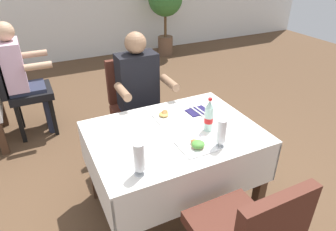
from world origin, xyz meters
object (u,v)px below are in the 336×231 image
at_px(seated_diner_far, 140,93).
at_px(cola_bottle_primary, 209,116).
at_px(main_dining_table, 174,150).
at_px(napkin_cutlery_set, 198,111).
at_px(plate_far_diner, 166,114).
at_px(background_chair_right, 20,89).
at_px(chair_far_diner_seat, 135,104).
at_px(plate_near_camera, 197,145).
at_px(beer_glass_middle, 221,133).
at_px(beer_glass_left, 139,159).
at_px(background_patron, 22,74).
at_px(potted_plant_corner, 165,4).

height_order(seated_diner_far, cola_bottle_primary, seated_diner_far).
bearing_deg(main_dining_table, napkin_cutlery_set, 30.62).
relative_size(seated_diner_far, plate_far_diner, 5.66).
height_order(napkin_cutlery_set, background_chair_right, background_chair_right).
height_order(chair_far_diner_seat, plate_near_camera, chair_far_diner_seat).
bearing_deg(beer_glass_middle, cola_bottle_primary, 80.11).
distance_m(chair_far_diner_seat, beer_glass_left, 1.25).
relative_size(seated_diner_far, background_chair_right, 1.30).
relative_size(napkin_cutlery_set, background_patron, 0.15).
xyz_separation_m(main_dining_table, background_chair_right, (-0.98, 1.72, -0.01)).
xyz_separation_m(seated_diner_far, beer_glass_middle, (0.17, -1.02, 0.12)).
xyz_separation_m(cola_bottle_primary, background_chair_right, (-1.21, 1.80, -0.28)).
bearing_deg(beer_glass_middle, background_chair_right, 120.25).
distance_m(seated_diner_far, cola_bottle_primary, 0.85).
distance_m(chair_far_diner_seat, plate_far_diner, 0.63).
xyz_separation_m(plate_near_camera, beer_glass_left, (-0.43, -0.08, 0.09)).
bearing_deg(potted_plant_corner, beer_glass_middle, -110.50).
xyz_separation_m(plate_far_diner, potted_plant_corner, (1.62, 3.42, 0.22)).
height_order(plate_near_camera, background_patron, background_patron).
bearing_deg(main_dining_table, plate_far_diner, 78.84).
xyz_separation_m(napkin_cutlery_set, background_chair_right, (-1.29, 1.53, -0.17)).
height_order(beer_glass_left, background_chair_right, background_chair_right).
bearing_deg(background_chair_right, beer_glass_middle, -59.75).
bearing_deg(plate_far_diner, background_chair_right, 124.69).
height_order(seated_diner_far, plate_far_diner, seated_diner_far).
xyz_separation_m(chair_far_diner_seat, plate_far_diner, (0.05, -0.60, 0.18)).
height_order(napkin_cutlery_set, background_patron, background_patron).
height_order(chair_far_diner_seat, beer_glass_middle, chair_far_diner_seat).
bearing_deg(chair_far_diner_seat, plate_far_diner, -85.63).
distance_m(chair_far_diner_seat, plate_near_camera, 1.10).
height_order(beer_glass_left, potted_plant_corner, potted_plant_corner).
relative_size(beer_glass_left, background_patron, 0.17).
bearing_deg(cola_bottle_primary, main_dining_table, 158.90).
bearing_deg(chair_far_diner_seat, background_patron, 136.60).
bearing_deg(plate_far_diner, chair_far_diner_seat, 94.37).
distance_m(beer_glass_left, beer_glass_middle, 0.58).
bearing_deg(main_dining_table, chair_far_diner_seat, 90.00).
relative_size(cola_bottle_primary, napkin_cutlery_set, 1.32).
relative_size(beer_glass_middle, background_patron, 0.16).
relative_size(main_dining_table, beer_glass_left, 5.66).
height_order(beer_glass_left, cola_bottle_primary, cola_bottle_primary).
height_order(chair_far_diner_seat, plate_far_diner, chair_far_diner_seat).
distance_m(cola_bottle_primary, potted_plant_corner, 4.01).
bearing_deg(potted_plant_corner, cola_bottle_primary, -111.06).
bearing_deg(napkin_cutlery_set, beer_glass_middle, -103.22).
xyz_separation_m(beer_glass_left, napkin_cutlery_set, (0.69, 0.50, -0.10)).
bearing_deg(plate_far_diner, beer_glass_middle, -74.45).
relative_size(chair_far_diner_seat, background_patron, 0.77).
xyz_separation_m(beer_glass_middle, napkin_cutlery_set, (0.11, 0.48, -0.10)).
bearing_deg(background_patron, beer_glass_left, -75.06).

